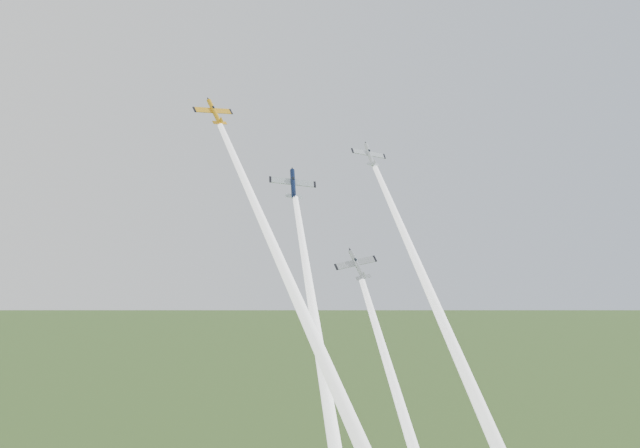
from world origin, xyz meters
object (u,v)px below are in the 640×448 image
(plane_navy, at_px, (293,184))
(plane_silver_low, at_px, (357,265))
(plane_silver_right, at_px, (370,155))
(plane_yellow, at_px, (214,112))

(plane_navy, distance_m, plane_silver_low, 19.04)
(plane_silver_right, distance_m, plane_silver_low, 26.87)
(plane_yellow, bearing_deg, plane_silver_right, -9.88)
(plane_silver_right, bearing_deg, plane_navy, -169.89)
(plane_navy, relative_size, plane_silver_low, 1.14)
(plane_silver_right, xyz_separation_m, plane_silver_low, (-11.76, -14.05, -19.66))
(plane_yellow, relative_size, plane_navy, 0.89)
(plane_silver_low, bearing_deg, plane_silver_right, 60.08)
(plane_silver_right, bearing_deg, plane_silver_low, -125.93)
(plane_silver_right, height_order, plane_silver_low, plane_silver_right)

